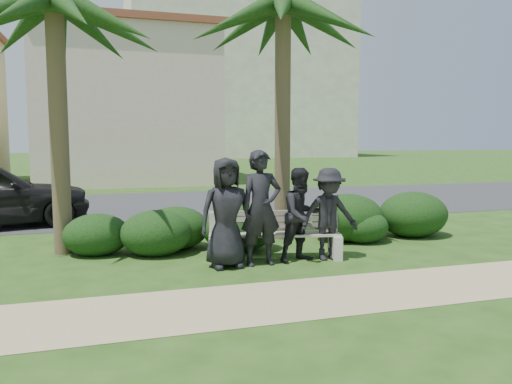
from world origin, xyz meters
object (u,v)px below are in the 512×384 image
(man_d, at_px, (329,214))
(man_b, at_px, (261,208))
(park_bench, at_px, (274,238))
(man_c, at_px, (302,215))
(palm_left, at_px, (54,3))
(palm_right, at_px, (283,7))
(man_a, at_px, (226,213))

(man_d, bearing_deg, man_b, -175.87)
(park_bench, distance_m, man_c, 0.65)
(man_c, distance_m, palm_left, 5.57)
(man_c, xyz_separation_m, palm_right, (0.36, 1.94, 3.88))
(park_bench, bearing_deg, palm_left, 170.11)
(park_bench, bearing_deg, palm_right, 78.85)
(man_c, bearing_deg, man_b, 167.46)
(man_c, distance_m, man_d, 0.48)
(park_bench, height_order, man_c, man_c)
(park_bench, xyz_separation_m, palm_right, (0.74, 1.64, 4.31))
(park_bench, bearing_deg, man_b, -121.91)
(man_a, bearing_deg, palm_left, 141.67)
(man_b, height_order, man_d, man_b)
(park_bench, bearing_deg, man_c, -25.33)
(palm_left, bearing_deg, man_a, -35.26)
(man_a, bearing_deg, park_bench, 16.77)
(man_a, relative_size, palm_right, 0.31)
(man_a, xyz_separation_m, palm_right, (1.66, 1.97, 3.78))
(man_a, relative_size, man_b, 0.94)
(man_c, bearing_deg, park_bench, 125.45)
(man_c, height_order, palm_right, palm_right)
(palm_left, bearing_deg, palm_right, 2.06)
(man_a, xyz_separation_m, man_b, (0.57, -0.01, 0.06))
(man_d, relative_size, palm_right, 0.28)
(park_bench, height_order, man_a, man_a)
(palm_right, bearing_deg, man_d, -86.70)
(palm_left, height_order, palm_right, palm_right)
(park_bench, xyz_separation_m, man_a, (-0.92, -0.33, 0.53))
(palm_left, bearing_deg, man_d, -22.86)
(man_c, height_order, man_d, man_c)
(man_b, relative_size, palm_right, 0.33)
(man_a, relative_size, man_c, 1.12)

